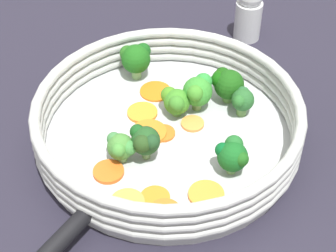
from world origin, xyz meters
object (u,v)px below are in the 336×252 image
(carrot_slice_7, at_px, (163,132))
(carrot_slice_8, at_px, (149,132))
(broccoli_floret_5, at_px, (198,91))
(salt_shaker, at_px, (249,13))
(broccoli_floret_0, at_px, (176,101))
(broccoli_floret_4, at_px, (145,141))
(carrot_slice_2, at_px, (142,113))
(carrot_slice_6, at_px, (127,203))
(broccoli_floret_1, at_px, (227,83))
(skillet, at_px, (168,138))
(broccoli_floret_6, at_px, (242,100))
(broccoli_floret_7, at_px, (136,57))
(carrot_slice_1, at_px, (168,213))
(carrot_slice_0, at_px, (155,198))
(carrot_slice_9, at_px, (109,172))
(broccoli_floret_2, at_px, (121,147))
(carrot_slice_3, at_px, (155,91))
(carrot_slice_4, at_px, (206,195))
(broccoli_floret_3, at_px, (233,155))
(carrot_slice_5, at_px, (193,124))

(carrot_slice_7, xyz_separation_m, carrot_slice_8, (0.00, -0.02, 0.00))
(broccoli_floret_5, relative_size, salt_shaker, 0.53)
(broccoli_floret_0, height_order, broccoli_floret_4, broccoli_floret_4)
(carrot_slice_2, xyz_separation_m, carrot_slice_6, (0.16, -0.01, 0.00))
(broccoli_floret_0, bearing_deg, salt_shaker, 151.80)
(broccoli_floret_1, bearing_deg, skillet, -46.85)
(carrot_slice_6, xyz_separation_m, broccoli_floret_6, (-0.17, 0.15, 0.02))
(broccoli_floret_0, distance_m, broccoli_floret_7, 0.10)
(broccoli_floret_1, distance_m, broccoli_floret_7, 0.14)
(carrot_slice_1, height_order, broccoli_floret_4, broccoli_floret_4)
(carrot_slice_0, relative_size, broccoli_floret_7, 0.66)
(carrot_slice_9, relative_size, broccoli_floret_2, 0.99)
(salt_shaker, bearing_deg, carrot_slice_2, -36.85)
(carrot_slice_3, distance_m, broccoli_floret_0, 0.06)
(carrot_slice_8, bearing_deg, carrot_slice_3, 176.83)
(carrot_slice_8, distance_m, broccoli_floret_1, 0.13)
(carrot_slice_4, bearing_deg, carrot_slice_6, -80.64)
(carrot_slice_2, relative_size, broccoli_floret_3, 0.92)
(carrot_slice_1, relative_size, broccoli_floret_3, 0.85)
(carrot_slice_0, distance_m, carrot_slice_1, 0.03)
(carrot_slice_0, height_order, carrot_slice_5, same)
(broccoli_floret_2, relative_size, broccoli_floret_3, 0.86)
(carrot_slice_2, bearing_deg, carrot_slice_7, 38.20)
(skillet, xyz_separation_m, carrot_slice_1, (0.14, 0.00, 0.01))
(broccoli_floret_6, bearing_deg, broccoli_floret_4, -55.15)
(carrot_slice_0, xyz_separation_m, carrot_slice_9, (-0.04, -0.06, 0.00))
(carrot_slice_3, xyz_separation_m, carrot_slice_8, (0.09, -0.00, 0.00))
(skillet, distance_m, broccoli_floret_4, 0.07)
(carrot_slice_7, bearing_deg, broccoli_floret_2, -45.32)
(skillet, height_order, broccoli_floret_5, broccoli_floret_5)
(carrot_slice_5, bearing_deg, broccoli_floret_0, -131.97)
(broccoli_floret_6, bearing_deg, broccoli_floret_1, -146.83)
(broccoli_floret_3, bearing_deg, carrot_slice_7, -126.67)
(carrot_slice_0, distance_m, broccoli_floret_4, 0.07)
(carrot_slice_6, bearing_deg, carrot_slice_3, 173.41)
(carrot_slice_3, xyz_separation_m, broccoli_floret_0, (0.05, 0.03, 0.02))
(carrot_slice_3, height_order, broccoli_floret_7, broccoli_floret_7)
(carrot_slice_0, bearing_deg, carrot_slice_3, -177.67)
(carrot_slice_5, height_order, carrot_slice_8, carrot_slice_8)
(carrot_slice_1, xyz_separation_m, broccoli_floret_6, (-0.18, 0.10, 0.02))
(carrot_slice_6, distance_m, salt_shaker, 0.42)
(carrot_slice_1, height_order, carrot_slice_5, carrot_slice_1)
(carrot_slice_0, relative_size, carrot_slice_1, 0.93)
(carrot_slice_1, bearing_deg, broccoli_floret_7, -168.30)
(salt_shaker, bearing_deg, carrot_slice_0, -20.48)
(carrot_slice_8, bearing_deg, carrot_slice_9, -32.75)
(carrot_slice_2, relative_size, salt_shaker, 0.44)
(carrot_slice_2, xyz_separation_m, carrot_slice_4, (0.15, 0.09, 0.00))
(salt_shaker, bearing_deg, carrot_slice_1, -17.20)
(broccoli_floret_3, bearing_deg, carrot_slice_4, -36.58)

